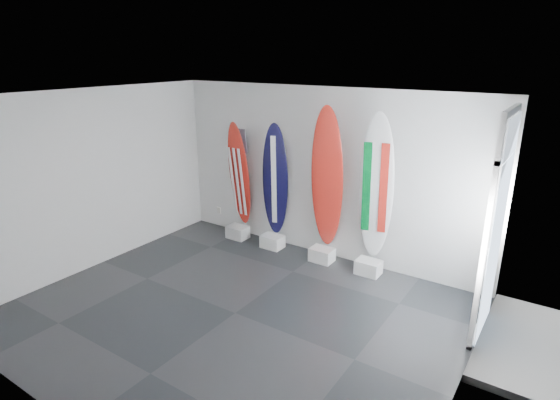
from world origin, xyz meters
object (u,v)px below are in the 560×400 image
Objects in this scene: surfboard_italy at (376,188)px; surfboard_navy at (275,180)px; surfboard_swiss at (327,179)px; surfboard_usa at (239,175)px.

surfboard_navy is at bearing 167.67° from surfboard_italy.
surfboard_navy is 0.85× the size of surfboard_swiss.
surfboard_italy reaches higher than surfboard_navy.
surfboard_swiss is 1.02× the size of surfboard_italy.
surfboard_swiss is at bearing 0.64° from surfboard_usa.
surfboard_navy is at bearing 170.62° from surfboard_swiss.
surfboard_swiss is at bearing -19.73° from surfboard_navy.
surfboard_navy is 1.95m from surfboard_italy.
surfboard_navy is at bearing 0.64° from surfboard_usa.
surfboard_usa is at bearing 170.62° from surfboard_swiss.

